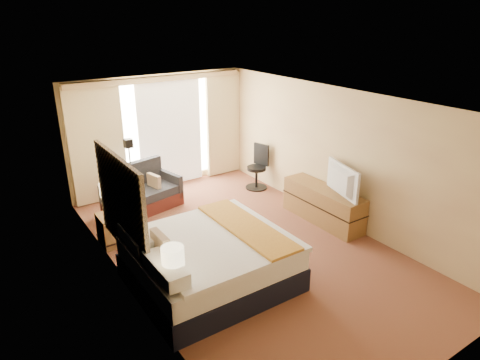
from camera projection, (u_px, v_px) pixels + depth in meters
floor at (246, 247)px, 7.53m from camera, size 4.20×7.00×0.02m
ceiling at (247, 100)px, 6.58m from camera, size 4.20×7.00×0.02m
wall_back at (159, 132)px, 9.75m from camera, size 4.20×0.02×2.60m
wall_front at (443, 282)px, 4.36m from camera, size 4.20×0.02×2.60m
wall_left at (123, 209)px, 5.96m from camera, size 0.02×7.00×2.60m
wall_right at (337, 156)px, 8.15m from camera, size 0.02×7.00×2.60m
headboard at (121, 205)px, 6.14m from camera, size 0.06×1.85×1.50m
nightstand_left at (176, 303)px, 5.65m from camera, size 0.45×0.52×0.55m
nightstand_right at (113, 229)px, 7.57m from camera, size 0.45×0.52×0.55m
media_dresser at (323, 205)px, 8.36m from camera, size 0.50×1.80×0.70m
window at (169, 130)px, 9.85m from camera, size 2.30×0.02×2.30m
curtains at (161, 129)px, 9.62m from camera, size 4.12×0.19×2.56m
bed at (210, 260)px, 6.40m from camera, size 2.22×2.03×1.08m
loveseat at (142, 195)px, 8.89m from camera, size 1.66×1.13×0.95m
floor_lamp at (130, 163)px, 8.29m from camera, size 0.20×0.20×1.61m
desk_chair at (258, 169)px, 9.93m from camera, size 0.51×0.50×1.04m
lamp_left at (173, 257)px, 5.31m from camera, size 0.29×0.29×0.61m
lamp_right at (108, 190)px, 7.35m from camera, size 0.28×0.28×0.59m
tissue_box at (181, 284)px, 5.50m from camera, size 0.14×0.14×0.10m
telephone at (117, 213)px, 7.46m from camera, size 0.18×0.14×0.07m
television at (338, 180)px, 7.81m from camera, size 0.40×1.01×0.58m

